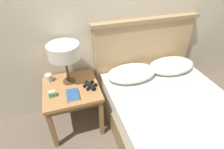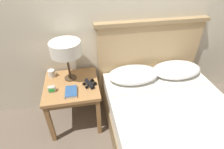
% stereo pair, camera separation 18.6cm
% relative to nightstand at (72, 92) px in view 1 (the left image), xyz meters
% --- Properties ---
extents(wall_back, '(8.00, 0.06, 2.60)m').
position_rel_nightstand_xyz_m(wall_back, '(0.63, 0.34, 0.81)').
color(wall_back, beige).
rests_on(wall_back, ground_plane).
extents(nightstand, '(0.58, 0.58, 0.56)m').
position_rel_nightstand_xyz_m(nightstand, '(0.00, 0.00, 0.00)').
color(nightstand, '#AD7A47').
rests_on(nightstand, ground_plane).
extents(bed, '(1.36, 1.95, 1.12)m').
position_rel_nightstand_xyz_m(bed, '(0.98, -0.59, -0.20)').
color(bed, olive).
rests_on(bed, ground_plane).
extents(table_lamp, '(0.32, 0.32, 0.45)m').
position_rel_nightstand_xyz_m(table_lamp, '(-0.01, 0.10, 0.44)').
color(table_lamp, '#4C3823').
rests_on(table_lamp, nightstand).
extents(book_on_nightstand, '(0.12, 0.18, 0.03)m').
position_rel_nightstand_xyz_m(book_on_nightstand, '(-0.00, -0.15, 0.09)').
color(book_on_nightstand, silver).
rests_on(book_on_nightstand, nightstand).
extents(binoculars_pair, '(0.16, 0.16, 0.05)m').
position_rel_nightstand_xyz_m(binoculars_pair, '(0.20, -0.07, 0.10)').
color(binoculars_pair, black).
rests_on(binoculars_pair, nightstand).
extents(coffee_mug, '(0.10, 0.08, 0.08)m').
position_rel_nightstand_xyz_m(coffee_mug, '(-0.21, 0.18, 0.12)').
color(coffee_mug, silver).
rests_on(coffee_mug, nightstand).
extents(alarm_clock, '(0.07, 0.05, 0.06)m').
position_rel_nightstand_xyz_m(alarm_clock, '(-0.19, -0.09, 0.11)').
color(alarm_clock, '#B7B2A8').
rests_on(alarm_clock, nightstand).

